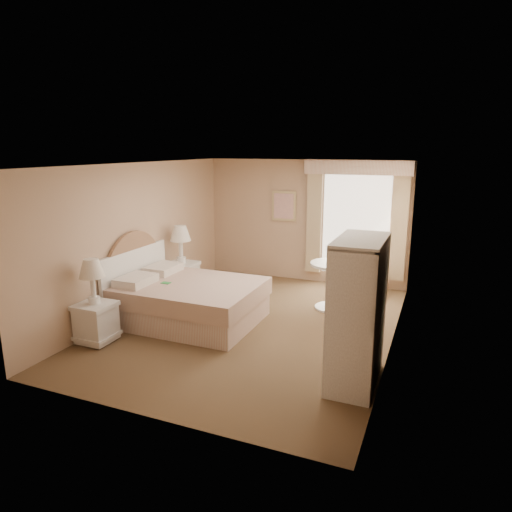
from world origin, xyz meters
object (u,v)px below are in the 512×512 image
at_px(nightstand_far, 182,270).
at_px(armoire, 357,325).
at_px(bed, 184,299).
at_px(nightstand_near, 95,312).
at_px(round_table, 332,278).
at_px(cafe_chair, 376,268).

bearing_deg(nightstand_far, armoire, -29.48).
distance_m(bed, armoire, 3.10).
relative_size(nightstand_near, round_table, 1.49).
bearing_deg(nightstand_far, nightstand_near, -90.00).
xyz_separation_m(round_table, armoire, (0.85, -2.41, 0.18)).
relative_size(bed, nightstand_far, 1.65).
bearing_deg(nightstand_near, cafe_chair, 49.05).
bearing_deg(armoire, round_table, 109.46).
bearing_deg(round_table, bed, -144.92).
bearing_deg(nightstand_far, round_table, 6.95).
bearing_deg(armoire, bed, 162.10).
bearing_deg(nightstand_near, round_table, 43.72).
height_order(nightstand_far, armoire, armoire).
relative_size(bed, cafe_chair, 2.63).
bearing_deg(cafe_chair, nightstand_far, -153.04).
distance_m(nightstand_near, cafe_chair, 5.14).
bearing_deg(bed, round_table, 35.08).
bearing_deg(cafe_chair, armoire, -83.27).
bearing_deg(bed, armoire, -17.90).
xyz_separation_m(round_table, cafe_chair, (0.57, 1.21, -0.07)).
height_order(bed, nightstand_far, bed).
xyz_separation_m(cafe_chair, armoire, (0.28, -3.61, 0.25)).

